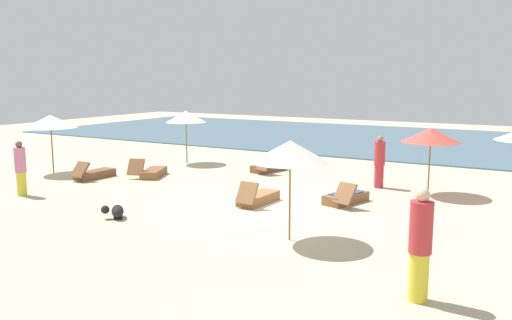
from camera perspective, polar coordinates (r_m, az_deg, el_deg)
name	(u,v)px	position (r m, az deg, el deg)	size (l,w,h in m)	color
ground_plane	(281,203)	(15.33, 2.72, -4.74)	(60.00, 60.00, 0.00)	beige
ocean_water	(417,141)	(31.22, 17.16, 1.98)	(48.00, 16.00, 0.06)	#476B7F
umbrella_0	(290,152)	(11.54, 3.76, 0.93)	(1.74, 1.74, 2.27)	olive
umbrella_2	(186,117)	(22.37, -7.65, 4.71)	(1.71, 1.71, 2.24)	olive
umbrella_3	(51,121)	(21.36, -21.52, 3.94)	(1.97, 1.97, 2.23)	brown
umbrella_4	(431,135)	(17.03, 18.55, 2.59)	(1.79, 1.79, 2.10)	brown
lounger_0	(346,197)	(15.49, 9.77, -4.05)	(1.06, 1.76, 0.72)	brown
lounger_1	(152,172)	(19.69, -11.29, -1.31)	(1.20, 1.76, 0.72)	brown
lounger_2	(257,198)	(15.24, 0.14, -4.16)	(0.66, 1.66, 0.74)	olive
lounger_3	(268,167)	(20.33, 1.36, -0.82)	(1.02, 1.79, 0.68)	brown
lounger_5	(94,174)	(19.89, -17.31, -1.45)	(0.64, 1.71, 0.69)	brown
person_0	(379,162)	(17.78, 13.32, -0.17)	(0.43, 0.43, 1.75)	#BF3338
person_1	(420,245)	(8.99, 17.49, -8.81)	(0.49, 0.49, 1.90)	yellow
person_4	(21,168)	(17.72, -24.32, -0.82)	(0.35, 0.35, 1.71)	yellow
dog	(116,211)	(14.17, -15.04, -5.43)	(0.71, 0.70, 0.36)	black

